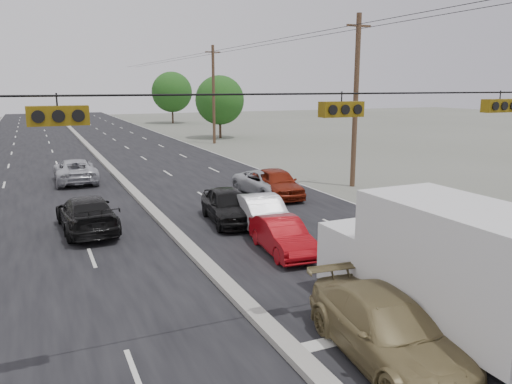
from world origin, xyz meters
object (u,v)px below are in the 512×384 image
(box_truck, at_px, (438,267))
(queue_car_b, at_px, (263,215))
(red_sedan, at_px, (282,236))
(queue_car_e, at_px, (277,183))
(tree_right_far, at_px, (172,92))
(oncoming_far, at_px, (75,171))
(queue_car_d, at_px, (453,225))
(tan_sedan, at_px, (387,330))
(utility_pole_right_c, at_px, (214,94))
(tree_right_mid, at_px, (220,100))
(queue_car_c, at_px, (267,184))
(utility_pole_right_b, at_px, (356,101))
(oncoming_near, at_px, (87,214))
(queue_car_a, at_px, (229,206))

(box_truck, relative_size, queue_car_b, 1.51)
(box_truck, xyz_separation_m, queue_car_b, (-0.14, 9.66, -1.01))
(red_sedan, distance_m, queue_car_e, 9.35)
(tree_right_far, distance_m, queue_car_e, 56.68)
(oncoming_far, bearing_deg, red_sedan, 108.64)
(box_truck, height_order, queue_car_d, box_truck)
(tan_sedan, bearing_deg, oncoming_far, 106.27)
(queue_car_b, distance_m, oncoming_far, 15.87)
(oncoming_far, bearing_deg, queue_car_d, 123.48)
(utility_pole_right_c, bearing_deg, tree_right_mid, 63.43)
(tree_right_far, relative_size, queue_car_c, 1.71)
(queue_car_e, bearing_deg, tree_right_mid, 81.09)
(utility_pole_right_b, bearing_deg, red_sedan, -135.72)
(tan_sedan, xyz_separation_m, queue_car_c, (4.89, 16.43, -0.05))
(tree_right_mid, bearing_deg, queue_car_c, -105.37)
(queue_car_c, bearing_deg, utility_pole_right_c, 70.46)
(queue_car_b, distance_m, oncoming_near, 7.32)
(queue_car_a, height_order, queue_car_c, queue_car_a)
(queue_car_a, relative_size, oncoming_far, 0.85)
(utility_pole_right_b, relative_size, queue_car_c, 2.09)
(oncoming_far, bearing_deg, queue_car_e, 137.81)
(utility_pole_right_c, xyz_separation_m, red_sedan, (-9.50, -34.26, -4.47))
(utility_pole_right_b, bearing_deg, queue_car_d, -105.00)
(tan_sedan, relative_size, queue_car_e, 1.08)
(utility_pole_right_c, height_order, queue_car_a, utility_pole_right_c)
(tree_right_mid, distance_m, tree_right_far, 25.03)
(queue_car_a, xyz_separation_m, queue_car_b, (0.78, -1.90, -0.04))
(queue_car_b, relative_size, oncoming_near, 0.86)
(tree_right_far, height_order, oncoming_near, tree_right_far)
(oncoming_far, bearing_deg, queue_car_a, 113.56)
(utility_pole_right_b, height_order, queue_car_d, utility_pole_right_b)
(queue_car_d, height_order, queue_car_e, queue_car_e)
(box_truck, bearing_deg, oncoming_far, 104.20)
(tan_sedan, relative_size, queue_car_b, 1.12)
(queue_car_c, bearing_deg, queue_car_e, -70.82)
(queue_car_d, bearing_deg, utility_pole_right_b, 69.69)
(queue_car_d, bearing_deg, oncoming_far, 117.63)
(utility_pole_right_b, distance_m, oncoming_near, 16.63)
(queue_car_c, relative_size, oncoming_far, 0.91)
(tree_right_mid, distance_m, box_truck, 47.58)
(box_truck, relative_size, queue_car_d, 1.42)
(queue_car_e, bearing_deg, oncoming_near, -159.74)
(red_sedan, bearing_deg, tree_right_far, 83.80)
(tree_right_far, xyz_separation_m, box_truck, (-12.36, -71.13, -3.22))
(tree_right_mid, height_order, oncoming_near, tree_right_mid)
(tree_right_far, relative_size, red_sedan, 2.11)
(queue_car_c, bearing_deg, queue_car_d, -81.32)
(queue_car_c, xyz_separation_m, queue_car_e, (0.30, -0.62, 0.11))
(queue_car_d, bearing_deg, tan_sedan, -148.68)
(queue_car_c, distance_m, oncoming_near, 10.40)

